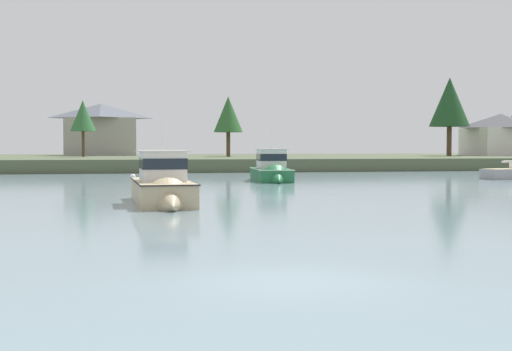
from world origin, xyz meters
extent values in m
plane|color=gray|center=(0.00, 0.00, 0.00)|extent=(473.01, 473.01, 0.00)
cube|color=#4C563D|center=(0.00, 83.78, 0.71)|extent=(212.85, 52.21, 1.42)
cube|color=tan|center=(-1.77, 19.83, 0.25)|extent=(2.92, 7.81, 1.74)
cone|color=tan|center=(-1.58, 15.99, 0.25)|extent=(2.40, 2.26, 2.29)
cube|color=black|center=(-1.77, 19.83, 1.09)|extent=(3.03, 7.97, 0.05)
cube|color=silver|center=(-1.75, 19.48, 1.83)|extent=(2.18, 2.99, 1.42)
cube|color=#19232D|center=(-1.75, 19.48, 1.98)|extent=(2.22, 3.05, 0.51)
cube|color=beige|center=(-1.75, 19.48, 2.58)|extent=(2.52, 3.35, 0.06)
cylinder|color=silver|center=(-1.75, 19.48, 3.32)|extent=(0.03, 0.03, 1.44)
cube|color=#236B3D|center=(7.96, 40.09, 0.23)|extent=(3.09, 7.46, 1.56)
cone|color=#236B3D|center=(7.71, 36.45, 0.23)|extent=(2.46, 2.20, 2.33)
cube|color=silver|center=(7.96, 40.09, 0.98)|extent=(3.20, 7.61, 0.05)
cube|color=silver|center=(7.96, 40.01, 1.78)|extent=(2.26, 2.94, 1.54)
cube|color=#19232D|center=(7.96, 40.01, 1.93)|extent=(2.30, 3.00, 0.55)
cube|color=beige|center=(7.96, 40.01, 2.57)|extent=(2.61, 3.30, 0.06)
cylinder|color=silver|center=(7.96, 40.01, 3.31)|extent=(0.03, 0.03, 1.40)
sphere|color=white|center=(-3.01, 47.92, 0.09)|extent=(0.51, 0.51, 0.51)
torus|color=#333338|center=(-3.01, 47.92, 0.38)|extent=(0.12, 0.12, 0.02)
cylinder|color=brown|center=(9.91, 77.52, 4.13)|extent=(0.53, 0.53, 5.41)
cone|color=#2D602D|center=(9.91, 77.52, 7.14)|extent=(3.95, 3.95, 4.83)
cylinder|color=brown|center=(-9.20, 78.04, 4.15)|extent=(0.38, 0.38, 5.46)
cone|color=#336B38|center=(-9.20, 78.04, 6.81)|extent=(3.30, 3.30, 4.04)
cylinder|color=brown|center=(41.97, 77.41, 4.94)|extent=(0.70, 0.70, 7.02)
cone|color=#1E4723|center=(41.97, 77.41, 9.18)|extent=(5.73, 5.73, 7.01)
cube|color=#9E998E|center=(-7.45, 92.02, 4.24)|extent=(10.39, 7.74, 5.63)
pyramid|color=#565B66|center=(-7.45, 92.02, 8.15)|extent=(11.22, 8.36, 2.20)
cube|color=silver|center=(51.62, 80.12, 3.49)|extent=(9.16, 8.72, 4.13)
pyramid|color=#47474C|center=(51.62, 80.12, 6.63)|extent=(9.90, 9.42, 2.14)
camera|label=1|loc=(-3.36, -13.79, 2.80)|focal=47.82mm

